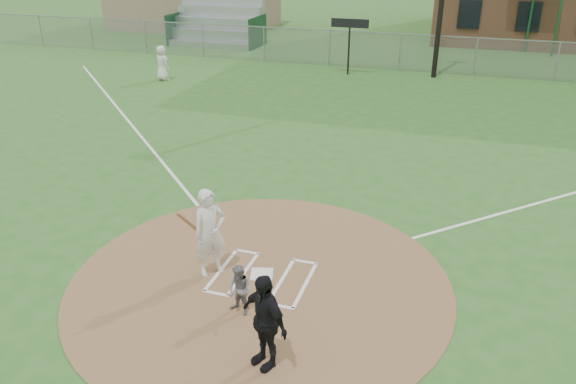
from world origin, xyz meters
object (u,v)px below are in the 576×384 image
(ondeck_player, at_px, (162,63))
(batter_at_plate, at_px, (210,233))
(home_plate, at_px, (262,274))
(catcher, at_px, (240,290))
(umpire, at_px, (264,321))

(ondeck_player, xyz_separation_m, batter_at_plate, (10.25, -15.97, 0.15))
(home_plate, height_order, batter_at_plate, batter_at_plate)
(catcher, distance_m, ondeck_player, 20.61)
(home_plate, bearing_deg, catcher, -86.99)
(ondeck_player, bearing_deg, home_plate, 150.83)
(home_plate, xyz_separation_m, catcher, (0.07, -1.42, 0.52))
(home_plate, distance_m, umpire, 2.99)
(ondeck_player, bearing_deg, umpire, 149.03)
(umpire, bearing_deg, ondeck_player, 153.74)
(umpire, xyz_separation_m, ondeck_player, (-12.41, 18.38, -0.06))
(home_plate, distance_m, ondeck_player, 19.42)
(home_plate, xyz_separation_m, batter_at_plate, (-1.10, -0.24, 1.00))
(catcher, height_order, ondeck_player, ondeck_player)
(catcher, distance_m, batter_at_plate, 1.74)
(home_plate, height_order, umpire, umpire)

